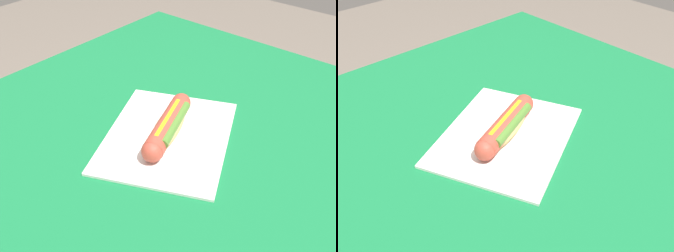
{
  "view_description": "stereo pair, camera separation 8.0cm",
  "coord_description": "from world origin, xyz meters",
  "views": [
    {
      "loc": [
        0.44,
        0.43,
        1.25
      ],
      "look_at": [
        -0.06,
        0.01,
        0.76
      ],
      "focal_mm": 41.0,
      "sensor_mm": 36.0,
      "label": 1
    },
    {
      "loc": [
        0.38,
        0.48,
        1.25
      ],
      "look_at": [
        -0.06,
        0.01,
        0.76
      ],
      "focal_mm": 41.0,
      "sensor_mm": 36.0,
      "label": 2
    }
  ],
  "objects": [
    {
      "name": "dining_table",
      "position": [
        0.0,
        0.0,
        0.62
      ],
      "size": [
        1.21,
        0.98,
        0.73
      ],
      "color": "brown",
      "rests_on": "ground"
    },
    {
      "name": "paper_wrapper",
      "position": [
        -0.06,
        0.01,
        0.74
      ],
      "size": [
        0.39,
        0.36,
        0.01
      ],
      "primitive_type": "cube",
      "rotation": [
        0.0,
        0.0,
        0.43
      ],
      "color": "silver",
      "rests_on": "dining_table"
    },
    {
      "name": "hot_dog",
      "position": [
        -0.06,
        0.01,
        0.77
      ],
      "size": [
        0.21,
        0.11,
        0.05
      ],
      "color": "#DBB26B",
      "rests_on": "paper_wrapper"
    }
  ]
}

